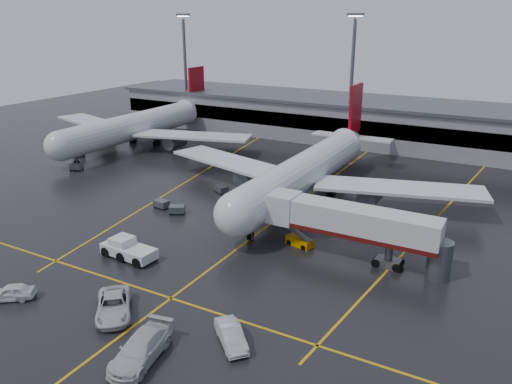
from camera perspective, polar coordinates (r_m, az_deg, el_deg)
The scene contains 22 objects.
ground at distance 64.69m, azimuth 2.41°, elevation -3.11°, with size 220.00×220.00×0.00m, color black.
apron_line_centre at distance 64.68m, azimuth 2.41°, elevation -3.10°, with size 0.25×90.00×0.02m, color gold.
apron_line_stop at distance 48.07m, azimuth -9.69°, elevation -11.88°, with size 60.00×0.25×0.02m, color gold.
apron_line_left at distance 82.55m, azimuth -6.93°, elevation 1.81°, with size 0.25×70.00×0.02m, color gold.
apron_line_right at distance 68.74m, azimuth 19.85°, elevation -2.91°, with size 0.25×70.00×0.02m, color gold.
terminal at distance 106.88m, azimuth 14.15°, elevation 7.80°, with size 122.00×19.00×8.60m.
light_mast_left at distance 119.80m, azimuth -8.10°, elevation 14.29°, with size 3.00×1.20×25.45m.
light_mast_mid at distance 101.15m, azimuth 10.92°, elevation 13.23°, with size 3.00×1.20×25.45m.
main_airliner at distance 71.60m, azimuth 5.94°, elevation 2.62°, with size 48.80×45.60×14.10m.
second_airliner at distance 103.82m, azimuth -13.23°, elevation 7.48°, with size 48.80×45.60×14.10m.
jet_bridge at distance 53.95m, azimuth 10.93°, elevation -3.67°, with size 19.90×3.40×6.05m.
pushback_tractor at distance 56.14m, azimuth -14.46°, elevation -6.40°, with size 6.51×3.08×2.27m.
belt_loader at distance 57.45m, azimuth 5.01°, elevation -5.66°, with size 3.37×2.11×1.99m.
service_van_a at distance 46.45m, azimuth -15.96°, elevation -12.38°, with size 2.87×6.23×1.73m, color silver.
service_van_b at distance 40.57m, azimuth -13.06°, elevation -17.08°, with size 2.69×6.63×1.92m, color silver.
service_van_c at distance 41.36m, azimuth -2.86°, elevation -16.03°, with size 1.65×4.74×1.56m, color silver.
service_van_d at distance 52.11m, azimuth -26.25°, elevation -10.24°, with size 1.73×4.31×1.47m, color white.
baggage_cart_a at distance 66.96m, azimuth -9.03°, elevation -1.97°, with size 2.38×2.11×1.12m.
baggage_cart_b at distance 69.37m, azimuth -10.77°, elevation -1.31°, with size 2.14×1.53×1.12m.
baggage_cart_c at distance 74.13m, azimuth -3.97°, elevation 0.36°, with size 2.38×2.10×1.12m.
baggage_cart_d at distance 99.17m, azimuth -19.63°, elevation 4.18°, with size 2.02×1.33×1.12m.
baggage_cart_e at distance 90.48m, azimuth -19.85°, elevation 2.76°, with size 2.27×1.77×1.12m.
Camera 1 is at (26.49, -53.58, 24.74)m, focal length 34.98 mm.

